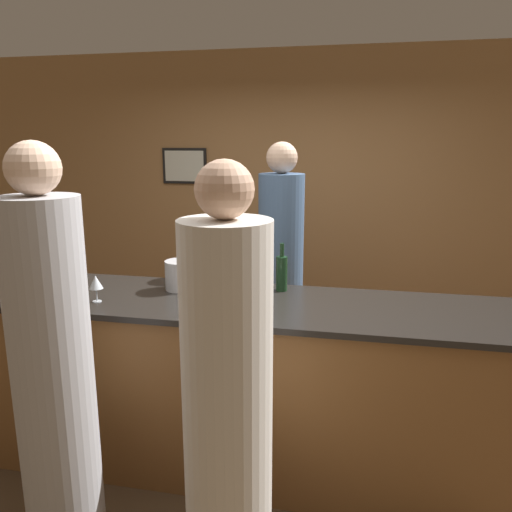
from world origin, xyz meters
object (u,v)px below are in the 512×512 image
at_px(bartender, 280,287).
at_px(guest_1, 228,409).
at_px(wine_bottle_0, 19,277).
at_px(ice_bucket, 181,275).
at_px(guest_0, 54,378).
at_px(wine_bottle_2, 79,272).
at_px(wine_bottle_1, 282,272).

bearing_deg(bartender, guest_1, 91.32).
distance_m(wine_bottle_0, ice_bucket, 0.97).
height_order(guest_0, guest_1, guest_0).
height_order(wine_bottle_2, ice_bucket, wine_bottle_2).
height_order(guest_1, wine_bottle_1, guest_1).
bearing_deg(ice_bucket, wine_bottle_2, -161.98).
height_order(guest_0, ice_bucket, guest_0).
xyz_separation_m(guest_0, wine_bottle_0, (-0.66, 0.69, 0.25)).
bearing_deg(guest_1, wine_bottle_1, 87.41).
relative_size(bartender, wine_bottle_2, 6.18).
bearing_deg(guest_0, wine_bottle_1, 51.38).
bearing_deg(wine_bottle_0, bartender, 33.40).
distance_m(bartender, guest_1, 1.68).
bearing_deg(ice_bucket, wine_bottle_0, -161.16).
relative_size(wine_bottle_0, wine_bottle_2, 0.89).
relative_size(wine_bottle_1, wine_bottle_2, 0.94).
bearing_deg(wine_bottle_0, wine_bottle_2, 20.29).
distance_m(wine_bottle_1, ice_bucket, 0.63).
bearing_deg(bartender, wine_bottle_1, 99.36).
distance_m(wine_bottle_2, ice_bucket, 0.62).
relative_size(guest_0, ice_bucket, 10.01).
bearing_deg(ice_bucket, wine_bottle_1, 8.86).
bearing_deg(wine_bottle_2, wine_bottle_1, 13.39).
height_order(bartender, wine_bottle_1, bartender).
xyz_separation_m(bartender, wine_bottle_2, (-1.12, -0.83, 0.27)).
relative_size(guest_1, wine_bottle_0, 6.71).
xyz_separation_m(guest_1, ice_bucket, (-0.57, 1.04, 0.27)).
bearing_deg(bartender, wine_bottle_0, 33.40).
xyz_separation_m(bartender, wine_bottle_1, (0.09, -0.55, 0.25)).
bearing_deg(ice_bucket, bartender, 50.35).
height_order(guest_1, ice_bucket, guest_1).
distance_m(guest_1, wine_bottle_1, 1.17).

